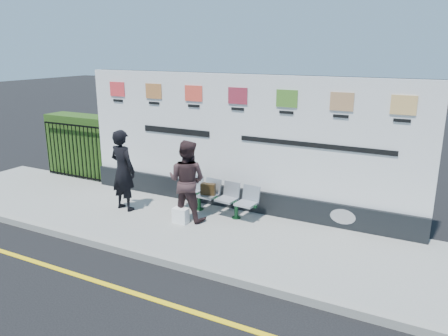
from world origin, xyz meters
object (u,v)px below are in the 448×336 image
object	(u,v)px
billboard	(239,152)
woman_left	(123,170)
woman_right	(187,181)
bench	(217,205)

from	to	relation	value
billboard	woman_left	xyz separation A→B (m)	(-2.23, -1.29, -0.39)
woman_right	bench	bearing A→B (deg)	-130.00
bench	billboard	bearing A→B (deg)	72.24
woman_right	woman_left	bearing A→B (deg)	0.45
bench	woman_right	xyz separation A→B (m)	(-0.41, -0.57, 0.66)
woman_left	woman_right	bearing A→B (deg)	-166.84
woman_left	woman_right	distance (m)	1.59
bench	woman_left	size ratio (longest dim) A/B	1.02
woman_right	billboard	bearing A→B (deg)	-124.04
billboard	bench	size ratio (longest dim) A/B	4.31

